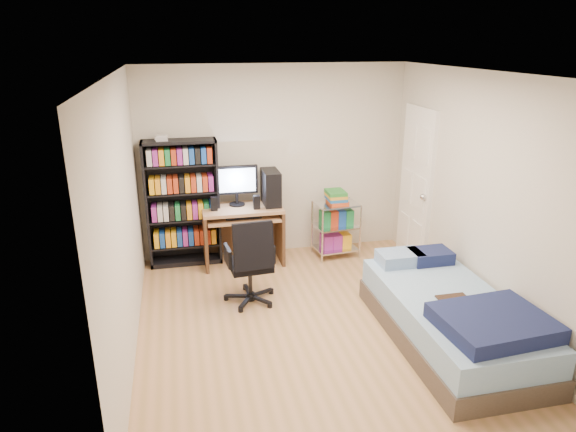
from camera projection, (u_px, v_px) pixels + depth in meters
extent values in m
cube|color=tan|center=(312.00, 325.00, 5.31)|extent=(3.50, 4.00, 0.04)
cube|color=silver|center=(316.00, 71.00, 4.48)|extent=(3.50, 4.00, 0.04)
cube|color=beige|center=(274.00, 162.00, 6.76)|extent=(3.50, 0.04, 2.50)
cube|color=beige|center=(403.00, 313.00, 3.03)|extent=(3.50, 0.04, 2.50)
cube|color=beige|center=(121.00, 222.00, 4.53)|extent=(0.04, 4.00, 2.50)
cube|color=beige|center=(481.00, 197.00, 5.25)|extent=(0.04, 4.00, 2.50)
cube|color=black|center=(183.00, 203.00, 6.49)|extent=(0.91, 0.30, 1.62)
cube|color=black|center=(186.00, 244.00, 6.67)|extent=(0.85, 0.28, 0.02)
cube|color=#B13417|center=(185.00, 236.00, 6.62)|extent=(0.79, 0.24, 0.19)
cube|color=black|center=(184.00, 219.00, 6.56)|extent=(0.85, 0.28, 0.02)
cube|color=#1747A3|center=(183.00, 210.00, 6.51)|extent=(0.79, 0.24, 0.19)
cube|color=black|center=(182.00, 192.00, 6.44)|extent=(0.85, 0.28, 0.02)
cube|color=orange|center=(182.00, 183.00, 6.39)|extent=(0.79, 0.24, 0.19)
cube|color=black|center=(180.00, 164.00, 6.32)|extent=(0.85, 0.28, 0.02)
cube|color=#1B7D3E|center=(180.00, 155.00, 6.28)|extent=(0.79, 0.24, 0.19)
cube|color=silver|center=(161.00, 138.00, 6.17)|extent=(0.14, 0.13, 0.07)
cube|color=#A57D55|center=(242.00, 209.00, 6.52)|extent=(1.01, 0.56, 0.04)
cube|color=#372A1E|center=(205.00, 239.00, 6.54)|extent=(0.04, 0.56, 0.72)
cube|color=#372A1E|center=(280.00, 233.00, 6.74)|extent=(0.04, 0.56, 0.72)
cube|color=#372A1E|center=(240.00, 228.00, 6.87)|extent=(0.97, 0.03, 0.66)
cube|color=#A57D55|center=(243.00, 218.00, 6.48)|extent=(0.91, 0.46, 0.03)
cube|color=black|center=(243.00, 217.00, 6.45)|extent=(0.44, 0.15, 0.03)
cube|color=black|center=(236.00, 180.00, 6.49)|extent=(0.55, 0.05, 0.36)
cube|color=#CCDFFF|center=(236.00, 180.00, 6.47)|extent=(0.49, 0.01, 0.30)
cube|color=black|center=(271.00, 187.00, 6.56)|extent=(0.20, 0.42, 0.44)
cube|color=black|center=(214.00, 204.00, 6.36)|extent=(0.08, 0.08, 0.17)
cube|color=black|center=(257.00, 202.00, 6.43)|extent=(0.08, 0.08, 0.17)
cylinder|color=black|center=(250.00, 280.00, 5.69)|extent=(0.05, 0.05, 0.35)
cube|color=black|center=(250.00, 264.00, 5.63)|extent=(0.48, 0.48, 0.07)
cube|color=black|center=(254.00, 246.00, 5.35)|extent=(0.43, 0.17, 0.51)
cube|color=black|center=(228.00, 256.00, 5.52)|extent=(0.06, 0.28, 0.20)
cube|color=black|center=(271.00, 251.00, 5.65)|extent=(0.06, 0.28, 0.20)
cylinder|color=silver|center=(322.00, 237.00, 6.60)|extent=(0.03, 0.03, 0.74)
cylinder|color=silver|center=(360.00, 232.00, 6.76)|extent=(0.03, 0.03, 0.74)
cylinder|color=silver|center=(312.00, 227.00, 6.94)|extent=(0.03, 0.03, 0.74)
cylinder|color=silver|center=(348.00, 223.00, 7.10)|extent=(0.03, 0.03, 0.74)
cube|color=silver|center=(335.00, 248.00, 6.93)|extent=(0.57, 0.43, 0.02)
cube|color=silver|center=(336.00, 226.00, 6.83)|extent=(0.57, 0.43, 0.02)
cube|color=silver|center=(337.00, 204.00, 6.73)|extent=(0.57, 0.43, 0.02)
cube|color=#B54119|center=(337.00, 197.00, 6.70)|extent=(0.26, 0.32, 0.17)
cube|color=brown|center=(448.00, 331.00, 4.97)|extent=(1.05, 2.10, 0.21)
cube|color=#8DB0D3|center=(451.00, 310.00, 4.89)|extent=(1.01, 2.06, 0.25)
cube|color=#151D44|center=(493.00, 323.00, 4.31)|extent=(0.94, 0.80, 0.15)
cube|color=#ABCCF2|center=(400.00, 258.00, 5.57)|extent=(0.47, 0.31, 0.14)
cube|color=#151D44|center=(430.00, 256.00, 5.62)|extent=(0.44, 0.31, 0.14)
cube|color=#452816|center=(455.00, 300.00, 4.80)|extent=(0.29, 0.23, 0.02)
cube|color=white|center=(416.00, 186.00, 6.57)|extent=(0.05, 0.80, 2.00)
sphere|color=silver|center=(423.00, 197.00, 6.28)|extent=(0.08, 0.08, 0.08)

